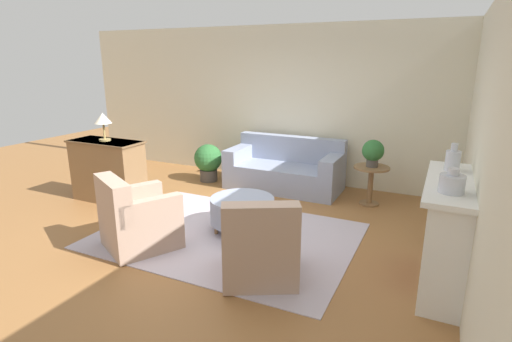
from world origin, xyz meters
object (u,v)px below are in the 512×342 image
object	(u,v)px
table_lamp	(103,120)
side_table	(371,179)
armchair_left	(136,220)
dresser	(108,170)
potted_plant_on_side_table	(373,152)
potted_plant_floor	(208,161)
armchair_right	(259,247)
couch	(285,170)
vase_mantel_far	(452,183)
ottoman_table	(242,210)
vase_mantel_near	(453,160)

from	to	relation	value
table_lamp	side_table	bearing A→B (deg)	22.60
table_lamp	armchair_left	bearing A→B (deg)	-35.68
armchair_left	dresser	xyz separation A→B (m)	(-1.58, 1.13, 0.15)
potted_plant_on_side_table	potted_plant_floor	bearing A→B (deg)	-179.91
armchair_right	dresser	world-z (taller)	dresser
potted_plant_on_side_table	table_lamp	xyz separation A→B (m)	(-3.83, -1.59, 0.45)
couch	armchair_right	size ratio (longest dim) A/B	1.88
couch	armchair_left	size ratio (longest dim) A/B	1.88
armchair_right	dresser	distance (m)	3.40
armchair_right	vase_mantel_far	bearing A→B (deg)	11.43
dresser	potted_plant_on_side_table	distance (m)	4.16
ottoman_table	potted_plant_on_side_table	world-z (taller)	potted_plant_on_side_table
dresser	vase_mantel_near	size ratio (longest dim) A/B	4.13
vase_mantel_near	potted_plant_on_side_table	xyz separation A→B (m)	(-1.06, 1.59, -0.35)
side_table	potted_plant_floor	size ratio (longest dim) A/B	0.89
potted_plant_floor	side_table	bearing A→B (deg)	0.09
dresser	table_lamp	bearing A→B (deg)	-7.13
vase_mantel_far	potted_plant_floor	bearing A→B (deg)	149.33
armchair_left	side_table	distance (m)	3.53
vase_mantel_far	vase_mantel_near	bearing A→B (deg)	90.00
vase_mantel_near	potted_plant_on_side_table	world-z (taller)	vase_mantel_near
ottoman_table	vase_mantel_far	xyz separation A→B (m)	(2.39, -0.64, 0.88)
armchair_right	potted_plant_floor	xyz separation A→B (m)	(-2.33, 2.72, 0.04)
armchair_right	ottoman_table	bearing A→B (deg)	125.96
ottoman_table	side_table	world-z (taller)	side_table
side_table	potted_plant_floor	distance (m)	2.96
couch	armchair_left	xyz separation A→B (m)	(-0.74, -2.94, 0.03)
table_lamp	dresser	bearing A→B (deg)	172.87
couch	potted_plant_floor	bearing A→B (deg)	-171.48
couch	armchair_left	bearing A→B (deg)	-104.15
armchair_left	vase_mantel_far	distance (m)	3.42
armchair_right	potted_plant_on_side_table	bearing A→B (deg)	77.08
armchair_left	potted_plant_on_side_table	xyz separation A→B (m)	(2.25, 2.73, 0.50)
dresser	potted_plant_on_side_table	bearing A→B (deg)	22.60
side_table	table_lamp	distance (m)	4.24
vase_mantel_near	potted_plant_on_side_table	distance (m)	1.94
vase_mantel_far	potted_plant_floor	distance (m)	4.73
couch	armchair_right	xyz separation A→B (m)	(0.88, -2.94, 0.03)
table_lamp	couch	bearing A→B (deg)	37.91
side_table	ottoman_table	bearing A→B (deg)	-127.40
armchair_left	vase_mantel_near	bearing A→B (deg)	18.92
ottoman_table	table_lamp	bearing A→B (deg)	176.47
table_lamp	ottoman_table	bearing A→B (deg)	-3.53
ottoman_table	side_table	bearing A→B (deg)	52.60
potted_plant_on_side_table	dresser	bearing A→B (deg)	-157.40
ottoman_table	vase_mantel_far	world-z (taller)	vase_mantel_far
armchair_left	side_table	size ratio (longest dim) A/B	1.70
ottoman_table	vase_mantel_far	distance (m)	2.63
potted_plant_floor	potted_plant_on_side_table	bearing A→B (deg)	0.09
armchair_left	potted_plant_floor	world-z (taller)	armchair_left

